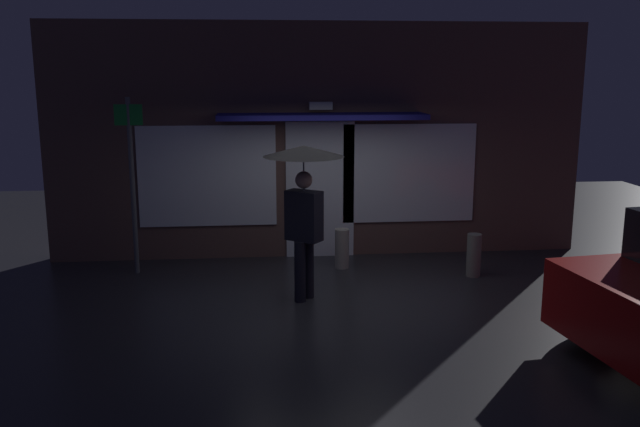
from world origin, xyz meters
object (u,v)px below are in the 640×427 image
object	(u,v)px
street_sign_post	(132,176)
sidewalk_bollard	(342,249)
person_with_umbrella	(304,186)
sidewalk_bollard_2	(474,255)

from	to	relation	value
street_sign_post	sidewalk_bollard	xyz separation A→B (m)	(3.10, -0.03, -1.17)
person_with_umbrella	sidewalk_bollard	size ratio (longest dim) A/B	3.35
street_sign_post	sidewalk_bollard_2	world-z (taller)	street_sign_post
sidewalk_bollard_2	person_with_umbrella	bearing A→B (deg)	-162.61
person_with_umbrella	sidewalk_bollard	bearing A→B (deg)	101.49
street_sign_post	sidewalk_bollard	world-z (taller)	street_sign_post
street_sign_post	sidewalk_bollard	size ratio (longest dim) A/B	4.26
street_sign_post	sidewalk_bollard	distance (m)	3.32
sidewalk_bollard	sidewalk_bollard_2	distance (m)	1.98
street_sign_post	person_with_umbrella	bearing A→B (deg)	-30.84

